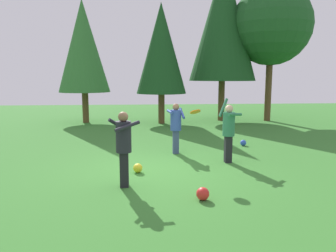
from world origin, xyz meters
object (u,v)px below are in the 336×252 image
Objects in this scene: tree_far_right at (271,25)px; tree_center at (161,49)px; person_thrower at (229,128)px; ball_blue at (243,143)px; frisbee at (195,112)px; tree_right at (223,21)px; person_bystander at (176,124)px; person_catcher at (124,143)px; ball_yellow at (138,168)px; tree_left at (83,47)px; ball_red at (203,194)px.

tree_center is at bearing -174.71° from tree_far_right.
tree_center is (-1.44, 7.95, 2.82)m from person_thrower.
frisbee is at bearing -125.97° from ball_blue.
tree_right reaches higher than ball_blue.
person_bystander is 0.22× the size of tree_far_right.
ball_yellow is at bearing 46.09° from person_catcher.
tree_left is (-2.59, 10.41, 2.94)m from person_catcher.
tree_left is at bearing 75.30° from person_catcher.
ball_red is 0.04× the size of tree_left.
person_catcher is at bearing -76.03° from tree_left.
person_thrower is 2.81m from ball_yellow.
person_catcher is at bearing -125.08° from tree_far_right.
ball_yellow is (-1.45, 0.09, -1.44)m from frisbee.
tree_center reaches higher than ball_red.
person_bystander is at bearing -61.14° from tree_left.
ball_blue is at bearing -44.33° from tree_left.
ball_red is (0.13, -4.00, -0.81)m from person_bystander.
tree_far_right is at bearing -157.02° from person_thrower.
tree_right is at bearing 74.77° from ball_red.
person_thrower reaches higher than person_catcher.
ball_yellow is at bearing -72.97° from tree_left.
person_catcher is 0.28× the size of tree_center.
tree_left is at bearing -158.41° from person_bystander.
tree_far_right is at bearing 134.17° from person_bystander.
person_bystander reaches higher than ball_yellow.
tree_right is at bearing 37.32° from person_catcher.
frisbee is at bearing -3.52° from ball_yellow.
tree_center is (1.39, 9.80, 2.80)m from person_catcher.
person_thrower is 6.95× the size of ball_red.
person_catcher is 1.06× the size of person_bystander.
frisbee is at bearing 85.88° from ball_red.
person_bystander is 8.91m from tree_left.
ball_blue is at bearing -96.86° from tree_right.
tree_far_right is (2.51, -0.33, -0.26)m from tree_right.
ball_blue is at bearing 16.75° from person_catcher.
person_thrower is at bearing 66.10° from ball_red.
tree_right reaches higher than person_bystander.
ball_blue is (3.95, 4.01, -0.89)m from person_catcher.
frisbee is at bearing -0.00° from person_catcher.
person_thrower is at bearing 39.45° from frisbee.
person_catcher is at bearing 149.39° from ball_red.
ball_yellow is 0.03× the size of tree_right.
person_thrower reaches higher than frisbee.
tree_left is at bearing -177.89° from tree_right.
ball_red is 0.04× the size of tree_center.
ball_red is 0.04× the size of tree_far_right.
person_catcher is 10.29m from tree_center.
frisbee is 2.37m from ball_red.
tree_far_right is 6.04m from tree_center.
person_thrower is at bearing 4.52° from person_catcher.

